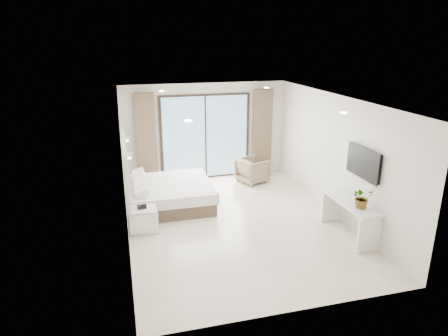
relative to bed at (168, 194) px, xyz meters
The scene contains 8 objects.
ground 1.87m from the bed, 44.85° to the right, with size 6.20×6.20×0.00m, color beige.
room_shell 1.75m from the bed, 21.44° to the right, with size 4.62×6.22×2.72m.
bed is the anchor object (origin of this frame).
nightstand 1.38m from the bed, 119.38° to the right, with size 0.59×0.49×0.52m.
phone 1.41m from the bed, 119.89° to the right, with size 0.18×0.14×0.06m, color black.
console_desk 4.16m from the bed, 36.37° to the right, with size 0.48×1.54×0.77m.
plant 4.43m from the bed, 40.22° to the right, with size 0.39×0.43×0.34m, color #33662D.
armchair 2.71m from the bed, 23.25° to the left, with size 0.73×0.68×0.75m, color #7D6E51.
Camera 1 is at (-2.29, -7.63, 3.87)m, focal length 32.00 mm.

